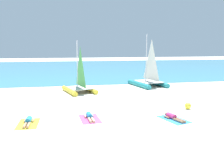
% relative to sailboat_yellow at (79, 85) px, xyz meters
% --- Properties ---
extents(ground_plane, '(120.00, 120.00, 0.00)m').
position_rel_sailboat_yellow_xyz_m(ground_plane, '(2.44, 1.35, -0.70)').
color(ground_plane, silver).
extents(ocean_water, '(120.00, 40.00, 0.05)m').
position_rel_sailboat_yellow_xyz_m(ocean_water, '(2.44, 23.56, -0.67)').
color(ocean_water, teal).
rests_on(ocean_water, ground).
extents(sailboat_yellow, '(3.22, 4.10, 4.69)m').
position_rel_sailboat_yellow_xyz_m(sailboat_yellow, '(0.00, 0.00, 0.00)').
color(sailboat_yellow, yellow).
rests_on(sailboat_yellow, ground).
extents(sailboat_teal, '(3.51, 4.65, 5.43)m').
position_rel_sailboat_yellow_xyz_m(sailboat_teal, '(7.31, 2.04, 0.11)').
color(sailboat_teal, teal).
rests_on(sailboat_teal, ground).
extents(towel_left, '(1.10, 1.90, 0.01)m').
position_rel_sailboat_yellow_xyz_m(towel_left, '(-3.19, -8.39, -0.69)').
color(towel_left, yellow).
rests_on(towel_left, ground).
extents(sunbather_left, '(0.54, 1.56, 0.30)m').
position_rel_sailboat_yellow_xyz_m(sunbather_left, '(-3.19, -8.33, -0.57)').
color(sunbather_left, '#268CCC').
rests_on(sunbather_left, towel_left).
extents(towel_middle, '(1.27, 1.99, 0.01)m').
position_rel_sailboat_yellow_xyz_m(towel_middle, '(0.21, -8.12, -0.69)').
color(towel_middle, '#D84C99').
rests_on(towel_middle, ground).
extents(sunbather_middle, '(0.58, 1.57, 0.30)m').
position_rel_sailboat_yellow_xyz_m(sunbather_middle, '(0.21, -8.06, -0.57)').
color(sunbather_middle, '#268CCC').
rests_on(sunbather_middle, towel_middle).
extents(towel_right, '(1.60, 2.14, 0.01)m').
position_rel_sailboat_yellow_xyz_m(towel_right, '(4.98, -9.11, -0.69)').
color(towel_right, '#338CD8').
rests_on(towel_right, ground).
extents(sunbather_right, '(0.82, 1.54, 0.30)m').
position_rel_sailboat_yellow_xyz_m(sunbather_right, '(4.96, -9.04, -0.57)').
color(sunbather_right, '#D83372').
rests_on(sunbather_right, towel_right).
extents(beach_ball, '(0.43, 0.43, 0.43)m').
position_rel_sailboat_yellow_xyz_m(beach_ball, '(6.91, -7.15, -0.48)').
color(beach_ball, yellow).
rests_on(beach_ball, ground).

